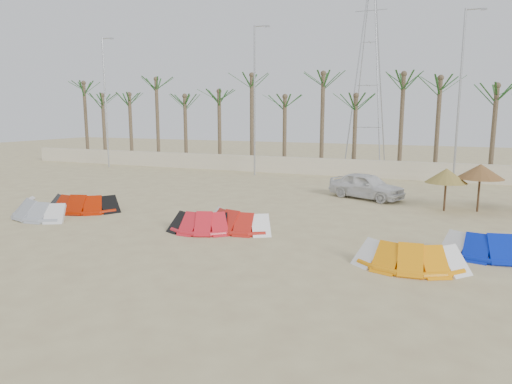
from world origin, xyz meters
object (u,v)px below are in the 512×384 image
at_px(kite_red_mid, 209,221).
at_px(kite_red_left, 87,202).
at_px(parasol_left, 446,176).
at_px(kite_grey, 44,207).
at_px(kite_orange, 411,253).
at_px(car, 366,186).
at_px(parasol_mid, 480,171).
at_px(kite_red_right, 238,219).
at_px(kite_blue, 495,243).

bearing_deg(kite_red_mid, kite_red_left, 171.24).
relative_size(kite_red_mid, parasol_left, 1.57).
bearing_deg(kite_red_left, kite_grey, -115.55).
relative_size(kite_orange, car, 0.79).
xyz_separation_m(kite_grey, car, (12.84, 10.27, 0.30)).
distance_m(parasol_left, car, 4.56).
relative_size(parasol_mid, car, 0.55).
xyz_separation_m(kite_red_left, kite_orange, (15.18, -2.55, -0.00)).
height_order(kite_red_mid, kite_red_right, same).
bearing_deg(kite_blue, parasol_mid, 91.26).
bearing_deg(kite_red_right, parasol_left, 42.39).
xyz_separation_m(kite_red_mid, parasol_left, (8.69, 7.77, 1.31)).
relative_size(kite_red_right, kite_orange, 1.03).
relative_size(kite_grey, kite_red_right, 1.11).
relative_size(kite_red_left, car, 0.91).
relative_size(kite_red_mid, car, 0.77).
bearing_deg(parasol_left, kite_red_left, -157.52).
height_order(kite_red_right, kite_blue, same).
xyz_separation_m(kite_grey, kite_red_mid, (8.20, 0.65, -0.00)).
bearing_deg(car, kite_grey, 151.61).
height_order(kite_red_right, car, car).
bearing_deg(parasol_mid, car, 165.55).
relative_size(kite_blue, car, 0.84).
relative_size(kite_red_mid, kite_orange, 0.98).
height_order(kite_grey, parasol_left, parasol_left).
bearing_deg(car, kite_red_mid, 177.20).
xyz_separation_m(kite_grey, parasol_left, (16.89, 8.42, 1.30)).
bearing_deg(kite_red_left, kite_red_mid, -8.76).
bearing_deg(kite_orange, parasol_left, 84.65).
distance_m(kite_red_right, parasol_mid, 11.93).
relative_size(kite_grey, car, 0.91).
bearing_deg(parasol_left, kite_red_mid, -138.20).
xyz_separation_m(kite_red_left, parasol_mid, (17.51, 7.06, 1.53)).
height_order(parasol_left, parasol_mid, parasol_mid).
relative_size(kite_red_left, kite_orange, 1.15).
relative_size(kite_red_left, kite_red_mid, 1.18).
bearing_deg(kite_grey, kite_red_right, 8.56).
bearing_deg(kite_blue, parasol_left, 103.26).
bearing_deg(car, kite_orange, -140.92).
height_order(parasol_mid, car, parasol_mid).
bearing_deg(kite_red_right, car, 67.59).
distance_m(kite_red_left, kite_orange, 15.39).
bearing_deg(kite_red_left, parasol_left, 22.48).
height_order(kite_red_left, parasol_mid, parasol_mid).
bearing_deg(kite_red_right, kite_orange, -17.41).
relative_size(kite_grey, kite_red_mid, 1.17).
bearing_deg(kite_grey, kite_red_left, 64.45).
height_order(kite_red_right, parasol_mid, parasol_mid).
distance_m(kite_red_mid, parasol_left, 11.73).
height_order(kite_red_left, car, car).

